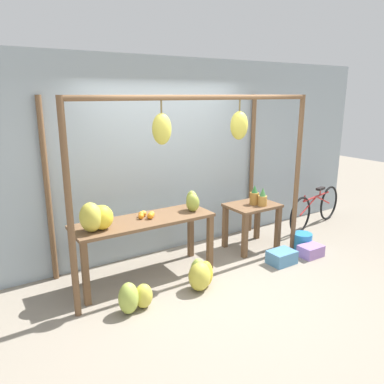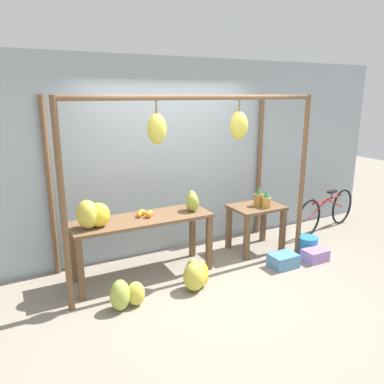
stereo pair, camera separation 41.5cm
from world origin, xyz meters
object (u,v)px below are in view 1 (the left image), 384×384
object	(u,v)px
banana_pile_ground_left	(134,297)
fruit_crate_white	(282,257)
pineapple_cluster	(258,197)
fruit_crate_purple	(311,251)
banana_pile_on_table	(96,217)
papaya_pile	(192,202)
orange_pile	(146,215)
banana_pile_ground_right	(200,275)
parked_bicycle	(315,208)
blue_bucket	(302,241)

from	to	relation	value
banana_pile_ground_left	fruit_crate_white	distance (m)	2.22
banana_pile_ground_left	fruit_crate_white	bearing A→B (deg)	-0.23
pineapple_cluster	fruit_crate_purple	size ratio (longest dim) A/B	0.89
banana_pile_on_table	pineapple_cluster	size ratio (longest dim) A/B	1.43
pineapple_cluster	papaya_pile	bearing A→B (deg)	178.56
orange_pile	banana_pile_ground_left	size ratio (longest dim) A/B	0.49
banana_pile_ground_right	fruit_crate_white	bearing A→B (deg)	-1.13
orange_pile	fruit_crate_white	bearing A→B (deg)	-21.87
orange_pile	pineapple_cluster	xyz separation A→B (m)	(1.79, -0.10, -0.01)
banana_pile_ground_left	orange_pile	bearing A→B (deg)	54.19
fruit_crate_white	banana_pile_on_table	bearing A→B (deg)	166.39
banana_pile_on_table	pineapple_cluster	bearing A→B (deg)	0.35
orange_pile	parked_bicycle	bearing A→B (deg)	1.55
orange_pile	papaya_pile	bearing A→B (deg)	-5.96
blue_bucket	parked_bicycle	bearing A→B (deg)	31.02
orange_pile	banana_pile_ground_left	xyz separation A→B (m)	(-0.49, -0.68, -0.66)
orange_pile	fruit_crate_purple	bearing A→B (deg)	-18.39
banana_pile_ground_right	banana_pile_on_table	bearing A→B (deg)	152.30
banana_pile_on_table	orange_pile	world-z (taller)	banana_pile_on_table
fruit_crate_purple	pineapple_cluster	bearing A→B (deg)	125.70
banana_pile_on_table	pineapple_cluster	world-z (taller)	banana_pile_on_table
parked_bicycle	fruit_crate_purple	bearing A→B (deg)	-142.16
papaya_pile	fruit_crate_purple	distance (m)	1.94
orange_pile	banana_pile_ground_right	size ratio (longest dim) A/B	0.49
pineapple_cluster	fruit_crate_purple	world-z (taller)	pineapple_cluster
papaya_pile	pineapple_cluster	bearing A→B (deg)	-1.44
papaya_pile	banana_pile_ground_left	bearing A→B (deg)	-151.57
banana_pile_on_table	fruit_crate_white	distance (m)	2.62
blue_bucket	fruit_crate_purple	bearing A→B (deg)	-111.79
banana_pile_on_table	parked_bicycle	world-z (taller)	banana_pile_on_table
orange_pile	blue_bucket	world-z (taller)	orange_pile
banana_pile_on_table	papaya_pile	world-z (taller)	banana_pile_on_table
banana_pile_on_table	parked_bicycle	xyz separation A→B (m)	(4.02, 0.20, -0.61)
banana_pile_on_table	fruit_crate_purple	distance (m)	3.13
pineapple_cluster	parked_bicycle	bearing A→B (deg)	6.85
papaya_pile	banana_pile_ground_right	bearing A→B (deg)	-113.91
parked_bicycle	fruit_crate_purple	world-z (taller)	parked_bicycle
pineapple_cluster	orange_pile	bearing A→B (deg)	176.92
papaya_pile	blue_bucket	bearing A→B (deg)	-14.19
parked_bicycle	fruit_crate_purple	xyz separation A→B (m)	(-1.08, -0.84, -0.26)
banana_pile_on_table	papaya_pile	bearing A→B (deg)	1.89
blue_bucket	papaya_pile	world-z (taller)	papaya_pile
pineapple_cluster	banana_pile_ground_left	bearing A→B (deg)	-165.54
banana_pile_ground_right	fruit_crate_purple	xyz separation A→B (m)	(1.88, -0.08, -0.10)
orange_pile	pineapple_cluster	bearing A→B (deg)	-3.08
papaya_pile	fruit_crate_purple	world-z (taller)	papaya_pile
fruit_crate_white	papaya_pile	xyz separation A→B (m)	(-1.08, 0.63, 0.82)
blue_bucket	banana_pile_ground_right	bearing A→B (deg)	-175.20
banana_pile_ground_left	blue_bucket	bearing A→B (deg)	3.69
banana_pile_ground_left	fruit_crate_purple	world-z (taller)	banana_pile_ground_left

